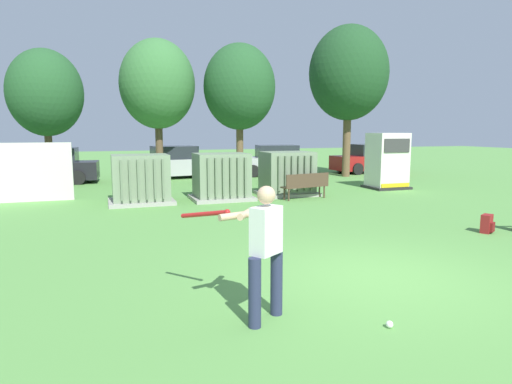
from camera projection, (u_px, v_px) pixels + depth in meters
The scene contains 17 objects.
ground_plane at pixel (378, 276), 7.34m from camera, with size 96.00×96.00×0.00m, color #5B9947.
transformer_west at pixel (141, 180), 14.57m from camera, with size 2.10×1.70×1.62m.
transformer_mid_west at pixel (221, 177), 15.37m from camera, with size 2.10×1.70×1.62m.
transformer_mid_east at pixel (287, 174), 16.46m from camera, with size 2.10×1.70×1.62m.
generator_enclosure at pixel (387, 161), 18.28m from camera, with size 1.60×1.40×2.30m.
park_bench at pixel (306, 184), 15.47m from camera, with size 1.84×0.72×0.92m.
batter at pixel (262, 246), 5.54m from camera, with size 1.14×1.45×1.74m.
sports_ball at pixel (389, 324), 5.42m from camera, with size 0.09×0.09×0.09m, color white.
backpack at pixel (487, 224), 10.42m from camera, with size 0.38×0.36×0.44m.
tree_left at pixel (45, 93), 18.08m from camera, with size 2.99×2.99×5.71m.
tree_center_left at pixel (157, 85), 20.17m from camera, with size 3.42×3.42×6.54m.
tree_center_right at pixel (239, 87), 20.59m from camera, with size 3.36×3.36×6.41m.
tree_right at pixel (349, 74), 22.42m from camera, with size 4.02×4.02×7.68m.
parked_car_leftmost at pixel (50, 167), 20.07m from camera, with size 4.30×2.13×1.62m.
parked_car_left_of_center at pixel (172, 163), 22.27m from camera, with size 4.38×2.31×1.62m.
parked_car_right_of_center at pixel (275, 161), 23.76m from camera, with size 4.40×2.35×1.62m.
parked_car_rightmost at pixel (369, 159), 25.20m from camera, with size 4.27×2.06×1.62m.
Camera 1 is at (-4.22, -6.02, 2.42)m, focal length 30.92 mm.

